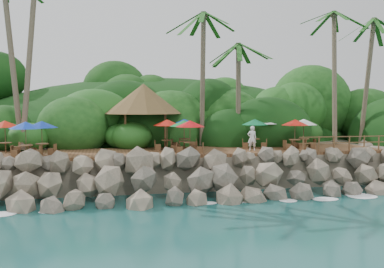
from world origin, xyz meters
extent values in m
plane|color=#19514F|center=(0.00, 0.00, 0.00)|extent=(140.00, 140.00, 0.00)
cube|color=gray|center=(0.00, 16.00, 1.05)|extent=(32.00, 25.20, 2.10)
ellipsoid|color=#143811|center=(0.00, 23.50, 0.00)|extent=(44.80, 28.00, 15.40)
cube|color=brown|center=(0.00, 6.00, 2.20)|extent=(26.00, 5.00, 0.20)
ellipsoid|color=white|center=(-9.00, 0.30, 0.03)|extent=(1.20, 0.80, 0.06)
ellipsoid|color=white|center=(-6.00, 0.30, 0.03)|extent=(1.20, 0.80, 0.06)
ellipsoid|color=white|center=(-3.00, 0.30, 0.03)|extent=(1.20, 0.80, 0.06)
ellipsoid|color=white|center=(0.00, 0.30, 0.03)|extent=(1.20, 0.80, 0.06)
ellipsoid|color=white|center=(3.00, 0.30, 0.03)|extent=(1.20, 0.80, 0.06)
ellipsoid|color=white|center=(6.00, 0.30, 0.03)|extent=(1.20, 0.80, 0.06)
ellipsoid|color=white|center=(9.00, 0.30, 0.03)|extent=(1.20, 0.80, 0.06)
cylinder|color=brown|center=(-11.72, 8.67, 8.29)|extent=(1.71, 2.01, 11.88)
cylinder|color=brown|center=(-10.56, 8.51, 8.90)|extent=(1.35, 2.65, 13.06)
cylinder|color=brown|center=(1.42, 9.01, 7.17)|extent=(0.43, 0.76, 9.74)
ellipsoid|color=#23601E|center=(1.42, 9.01, 12.04)|extent=(6.00, 6.00, 2.40)
cylinder|color=brown|center=(4.05, 8.54, 6.05)|extent=(0.60, 0.71, 7.51)
ellipsoid|color=#23601E|center=(4.05, 8.54, 9.80)|extent=(6.00, 6.00, 2.40)
cylinder|color=brown|center=(12.03, 8.84, 7.54)|extent=(1.01, 1.96, 10.42)
ellipsoid|color=#23601E|center=(12.03, 8.84, 12.78)|extent=(6.00, 6.00, 2.40)
cylinder|color=brown|center=(15.12, 9.14, 7.22)|extent=(0.47, 1.59, 9.81)
ellipsoid|color=#23601E|center=(15.12, 9.14, 12.14)|extent=(6.00, 6.00, 2.40)
cylinder|color=brown|center=(-4.31, 8.06, 3.50)|extent=(0.16, 0.16, 2.40)
cylinder|color=brown|center=(-1.51, 8.06, 3.50)|extent=(0.16, 0.16, 2.40)
cylinder|color=brown|center=(-4.31, 10.86, 3.50)|extent=(0.16, 0.16, 2.40)
cylinder|color=brown|center=(-1.51, 10.86, 3.50)|extent=(0.16, 0.16, 2.40)
cone|color=brown|center=(-2.91, 9.46, 5.80)|extent=(5.65, 5.65, 2.20)
cylinder|color=brown|center=(-0.45, 4.45, 2.64)|extent=(0.07, 0.07, 0.67)
cylinder|color=brown|center=(-0.45, 4.45, 2.98)|extent=(0.76, 0.76, 0.05)
cylinder|color=brown|center=(-0.45, 4.45, 3.30)|extent=(0.05, 0.05, 2.00)
cone|color=red|center=(-0.45, 4.45, 4.17)|extent=(1.91, 1.91, 0.41)
cube|color=brown|center=(-1.06, 4.65, 2.51)|extent=(0.48, 0.48, 0.42)
cube|color=brown|center=(0.15, 4.25, 2.51)|extent=(0.48, 0.48, 0.42)
cylinder|color=brown|center=(-9.46, 5.28, 2.64)|extent=(0.07, 0.07, 0.67)
cylinder|color=brown|center=(-9.46, 5.28, 2.98)|extent=(0.76, 0.76, 0.05)
cylinder|color=brown|center=(-9.46, 5.28, 3.30)|extent=(0.05, 0.05, 2.00)
cone|color=#0B2B96|center=(-9.46, 5.28, 4.17)|extent=(1.91, 1.91, 0.41)
cube|color=brown|center=(-10.06, 5.48, 2.51)|extent=(0.49, 0.49, 0.42)
cube|color=brown|center=(-8.86, 5.07, 2.51)|extent=(0.49, 0.49, 0.42)
cylinder|color=brown|center=(-0.67, 5.28, 2.64)|extent=(0.07, 0.07, 0.67)
cylinder|color=brown|center=(-0.67, 5.28, 2.98)|extent=(0.76, 0.76, 0.05)
cylinder|color=brown|center=(-0.67, 5.28, 3.30)|extent=(0.05, 0.05, 2.00)
cone|color=#0D772E|center=(-0.67, 5.28, 4.17)|extent=(1.91, 1.91, 0.41)
cube|color=brown|center=(-1.28, 5.47, 2.51)|extent=(0.48, 0.48, 0.42)
cube|color=brown|center=(-0.07, 5.08, 2.51)|extent=(0.48, 0.48, 0.42)
cylinder|color=brown|center=(-11.80, 6.45, 2.64)|extent=(0.07, 0.07, 0.67)
cylinder|color=brown|center=(-11.80, 6.45, 2.98)|extent=(0.76, 0.76, 0.05)
cylinder|color=brown|center=(-11.80, 6.45, 3.30)|extent=(0.05, 0.05, 2.00)
cone|color=red|center=(-11.80, 6.45, 4.17)|extent=(1.91, 1.91, 0.41)
cube|color=brown|center=(-11.22, 6.71, 2.51)|extent=(0.51, 0.51, 0.42)
cylinder|color=brown|center=(5.96, 7.60, 2.64)|extent=(0.07, 0.07, 0.67)
cylinder|color=brown|center=(5.96, 7.60, 2.98)|extent=(0.76, 0.76, 0.05)
cylinder|color=brown|center=(5.96, 7.60, 3.30)|extent=(0.05, 0.05, 2.00)
cone|color=white|center=(5.96, 7.60, 4.17)|extent=(1.91, 1.91, 0.41)
cube|color=brown|center=(5.33, 7.71, 2.51)|extent=(0.44, 0.44, 0.42)
cube|color=brown|center=(6.59, 7.49, 2.51)|extent=(0.44, 0.44, 0.42)
cylinder|color=brown|center=(-0.29, 7.24, 2.64)|extent=(0.07, 0.07, 0.67)
cylinder|color=brown|center=(-0.29, 7.24, 2.98)|extent=(0.76, 0.76, 0.05)
cylinder|color=brown|center=(-0.29, 7.24, 3.30)|extent=(0.05, 0.05, 2.00)
cone|color=#0D33AF|center=(-0.29, 7.24, 4.17)|extent=(1.91, 1.91, 0.41)
cube|color=brown|center=(-0.91, 7.38, 2.51)|extent=(0.45, 0.45, 0.42)
cube|color=brown|center=(0.33, 7.11, 2.51)|extent=(0.45, 0.45, 0.42)
cylinder|color=brown|center=(-10.23, 4.40, 2.64)|extent=(0.07, 0.07, 0.67)
cylinder|color=brown|center=(-10.23, 4.40, 2.98)|extent=(0.76, 0.76, 0.05)
cylinder|color=brown|center=(-10.23, 4.40, 3.30)|extent=(0.05, 0.05, 2.00)
cone|color=#0D32AE|center=(-10.23, 4.40, 4.17)|extent=(1.91, 1.91, 0.41)
cube|color=brown|center=(-10.86, 4.52, 2.51)|extent=(0.45, 0.45, 0.42)
cube|color=brown|center=(-9.60, 4.28, 2.51)|extent=(0.45, 0.45, 0.42)
cylinder|color=brown|center=(-1.61, 6.43, 2.64)|extent=(0.07, 0.07, 0.67)
cylinder|color=brown|center=(-1.61, 6.43, 2.98)|extent=(0.76, 0.76, 0.05)
cylinder|color=brown|center=(-1.61, 6.43, 3.30)|extent=(0.05, 0.05, 2.00)
cone|color=#BA160B|center=(-1.61, 6.43, 4.17)|extent=(1.91, 1.91, 0.41)
cube|color=brown|center=(-2.25, 6.48, 2.51)|extent=(0.41, 0.41, 0.42)
cube|color=brown|center=(-0.98, 6.38, 2.51)|extent=(0.41, 0.41, 0.42)
cylinder|color=brown|center=(6.95, 5.02, 2.64)|extent=(0.07, 0.07, 0.67)
cylinder|color=brown|center=(6.95, 5.02, 2.98)|extent=(0.76, 0.76, 0.05)
cylinder|color=brown|center=(6.95, 5.02, 3.30)|extent=(0.05, 0.05, 2.00)
cone|color=red|center=(6.95, 5.02, 4.17)|extent=(1.91, 1.91, 0.41)
cube|color=brown|center=(6.32, 4.88, 2.51)|extent=(0.45, 0.45, 0.42)
cube|color=brown|center=(7.57, 5.15, 2.51)|extent=(0.45, 0.45, 0.42)
cylinder|color=brown|center=(4.51, 6.24, 2.64)|extent=(0.07, 0.07, 0.67)
cylinder|color=brown|center=(4.51, 6.24, 2.98)|extent=(0.76, 0.76, 0.05)
cylinder|color=brown|center=(4.51, 6.24, 3.30)|extent=(0.05, 0.05, 2.00)
cone|color=#0B6A38|center=(4.51, 6.24, 4.17)|extent=(1.91, 1.91, 0.41)
cube|color=brown|center=(3.90, 6.45, 2.51)|extent=(0.48, 0.48, 0.42)
cube|color=brown|center=(5.11, 6.04, 2.51)|extent=(0.48, 0.48, 0.42)
cylinder|color=brown|center=(7.89, 5.63, 2.64)|extent=(0.07, 0.07, 0.67)
cylinder|color=brown|center=(7.89, 5.63, 2.98)|extent=(0.76, 0.76, 0.05)
cylinder|color=brown|center=(7.89, 5.63, 3.30)|extent=(0.05, 0.05, 2.00)
cone|color=white|center=(7.89, 5.63, 4.17)|extent=(1.91, 1.91, 0.41)
cube|color=brown|center=(7.25, 5.65, 2.51)|extent=(0.40, 0.40, 0.42)
cube|color=brown|center=(8.53, 5.60, 2.51)|extent=(0.40, 0.40, 0.42)
cylinder|color=brown|center=(6.90, 3.65, 2.80)|extent=(0.10, 0.10, 1.00)
cylinder|color=brown|center=(8.00, 3.65, 2.80)|extent=(0.10, 0.10, 1.00)
cylinder|color=brown|center=(9.10, 3.65, 2.80)|extent=(0.10, 0.10, 1.00)
cylinder|color=brown|center=(10.20, 3.65, 2.80)|extent=(0.10, 0.10, 1.00)
cylinder|color=brown|center=(11.30, 3.65, 2.80)|extent=(0.10, 0.10, 1.00)
cylinder|color=brown|center=(12.40, 3.65, 2.80)|extent=(0.10, 0.10, 1.00)
cube|color=brown|center=(10.20, 3.65, 3.25)|extent=(7.20, 0.06, 0.06)
cube|color=brown|center=(10.20, 3.65, 2.85)|extent=(7.20, 0.06, 0.06)
imported|color=silver|center=(3.88, 5.02, 3.13)|extent=(0.66, 0.49, 1.65)
camera|label=1|loc=(-5.68, -21.53, 5.32)|focal=39.42mm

